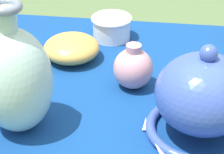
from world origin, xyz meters
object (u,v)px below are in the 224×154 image
object	(u,v)px
vase_dome_bell	(203,99)
jar_round_rose	(133,68)
vase_tall_bulbous	(15,80)
bowl_shallow_ochre	(72,48)
cup_wide_porcelain	(112,27)

from	to	relation	value
vase_dome_bell	jar_round_rose	size ratio (longest dim) A/B	2.08
vase_tall_bulbous	vase_dome_bell	bearing A→B (deg)	4.81
vase_tall_bulbous	bowl_shallow_ochre	xyz separation A→B (m)	(0.05, 0.32, -0.09)
bowl_shallow_ochre	cup_wide_porcelain	bearing A→B (deg)	57.35
vase_tall_bulbous	vase_dome_bell	distance (m)	0.40
jar_round_rose	vase_dome_bell	bearing A→B (deg)	-45.90
vase_tall_bulbous	jar_round_rose	bearing A→B (deg)	40.93
bowl_shallow_ochre	cup_wide_porcelain	size ratio (longest dim) A/B	1.25
vase_dome_bell	cup_wide_porcelain	bearing A→B (deg)	120.43
bowl_shallow_ochre	jar_round_rose	distance (m)	0.22
vase_tall_bulbous	bowl_shallow_ochre	bearing A→B (deg)	81.75
jar_round_rose	cup_wide_porcelain	bearing A→B (deg)	109.08
vase_tall_bulbous	cup_wide_porcelain	xyz separation A→B (m)	(0.14, 0.47, -0.09)
vase_dome_bell	jar_round_rose	xyz separation A→B (m)	(-0.16, 0.17, -0.04)
vase_tall_bulbous	jar_round_rose	world-z (taller)	vase_tall_bulbous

